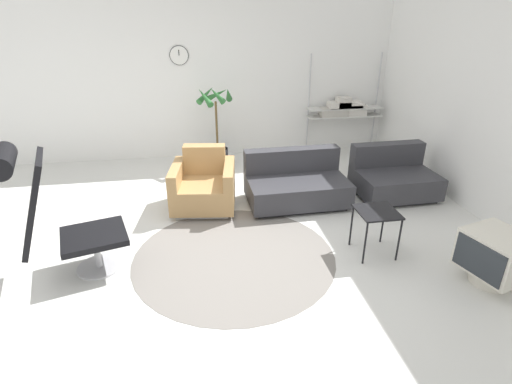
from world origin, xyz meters
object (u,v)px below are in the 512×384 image
at_px(couch_second, 393,178).
at_px(potted_plant, 217,135).
at_px(couch_low, 296,185).
at_px(side_table, 377,216).
at_px(lounge_chair, 50,208).
at_px(shelf_unit, 344,109).
at_px(crt_television, 496,257).
at_px(armchair_red, 204,187).

xyz_separation_m(couch_second, potted_plant, (-2.32, 1.60, 0.27)).
distance_m(couch_low, couch_second, 1.40).
distance_m(side_table, potted_plant, 3.29).
bearing_deg(couch_second, lounge_chair, 16.02).
height_order(couch_low, shelf_unit, shelf_unit).
height_order(couch_second, side_table, couch_second).
relative_size(lounge_chair, crt_television, 2.03).
height_order(side_table, potted_plant, potted_plant).
bearing_deg(couch_second, side_table, 55.27).
bearing_deg(potted_plant, side_table, -64.37).
xyz_separation_m(lounge_chair, crt_television, (4.04, -0.77, -0.46)).
bearing_deg(potted_plant, armchair_red, -100.74).
bearing_deg(crt_television, couch_low, 19.14).
bearing_deg(shelf_unit, couch_low, -125.28).
height_order(lounge_chair, armchair_red, lounge_chair).
bearing_deg(lounge_chair, shelf_unit, 112.91).
xyz_separation_m(couch_low, shelf_unit, (1.36, 1.92, 0.55)).
bearing_deg(side_table, lounge_chair, 178.15).
relative_size(side_table, crt_television, 0.76).
distance_m(side_table, shelf_unit, 3.40).
height_order(armchair_red, couch_low, armchair_red).
distance_m(armchair_red, shelf_unit, 3.23).
height_order(side_table, shelf_unit, shelf_unit).
xyz_separation_m(side_table, crt_television, (0.89, -0.67, -0.15)).
height_order(armchair_red, shelf_unit, shelf_unit).
height_order(couch_second, potted_plant, potted_plant).
xyz_separation_m(couch_second, side_table, (-0.90, -1.36, 0.19)).
bearing_deg(crt_television, armchair_red, 36.27).
bearing_deg(shelf_unit, lounge_chair, -141.61).
distance_m(armchair_red, couch_second, 2.62).
xyz_separation_m(armchair_red, couch_low, (1.22, -0.05, -0.04)).
bearing_deg(armchair_red, potted_plant, -92.67).
distance_m(side_table, crt_television, 1.13).
xyz_separation_m(armchair_red, crt_television, (2.61, -2.08, 0.00)).
xyz_separation_m(lounge_chair, couch_low, (2.65, 1.25, -0.51)).
distance_m(couch_low, side_table, 1.46).
height_order(couch_low, couch_second, same).
relative_size(lounge_chair, potted_plant, 1.00).
distance_m(lounge_chair, couch_second, 4.27).
height_order(couch_low, potted_plant, potted_plant).
bearing_deg(shelf_unit, couch_second, -88.78).
relative_size(armchair_red, couch_second, 0.84).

